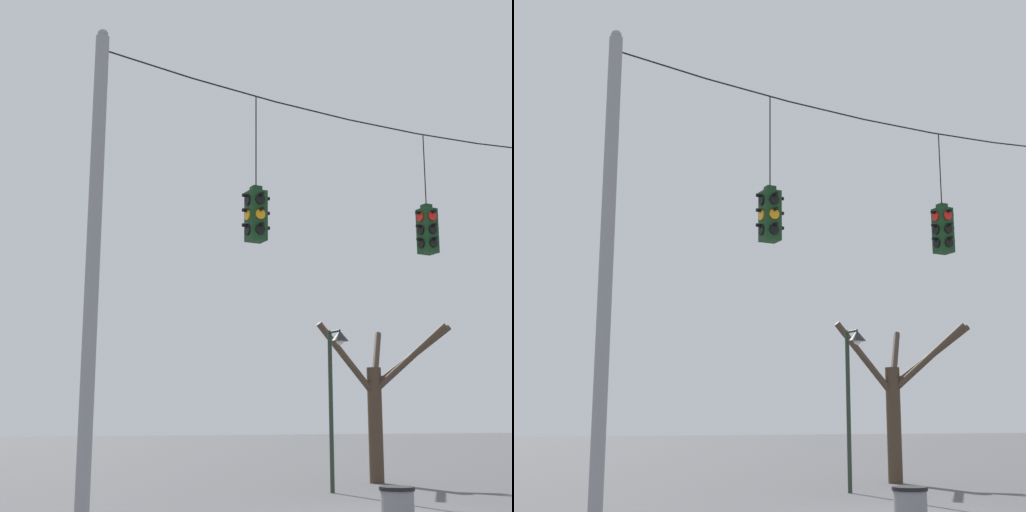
% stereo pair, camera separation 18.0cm
% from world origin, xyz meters
% --- Properties ---
extents(utility_pole_left, '(0.24, 0.24, 8.93)m').
position_xyz_m(utility_pole_left, '(-6.24, -0.20, 4.46)').
color(utility_pole_left, gray).
rests_on(utility_pole_left, ground_plane).
extents(span_wire, '(12.48, 0.03, 0.41)m').
position_xyz_m(span_wire, '(0.00, -0.20, 8.28)').
color(span_wire, black).
extents(traffic_light_near_right_pole, '(0.58, 0.58, 2.96)m').
position_xyz_m(traffic_light_near_right_pole, '(-3.09, -0.20, 5.81)').
color(traffic_light_near_right_pole, '#143819').
extents(traffic_light_near_left_pole, '(0.58, 0.58, 2.70)m').
position_xyz_m(traffic_light_near_left_pole, '(1.08, -0.20, 5.97)').
color(traffic_light_near_left_pole, '#143819').
extents(street_lamp, '(0.48, 0.84, 4.46)m').
position_xyz_m(street_lamp, '(2.28, 5.43, 3.36)').
color(street_lamp, '#233323').
rests_on(street_lamp, ground_plane).
extents(bare_tree, '(4.42, 3.15, 5.08)m').
position_xyz_m(bare_tree, '(5.58, 7.94, 2.66)').
color(bare_tree, '#423326').
rests_on(bare_tree, ground_plane).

